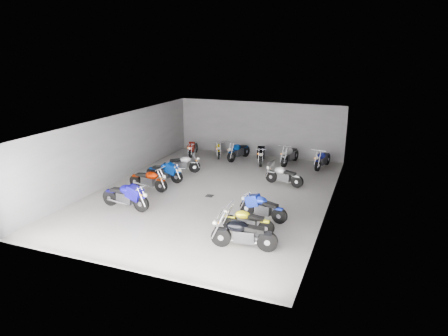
# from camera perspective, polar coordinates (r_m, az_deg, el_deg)

# --- Properties ---
(ground) EXTENTS (14.00, 14.00, 0.00)m
(ground) POSITION_cam_1_polar(r_m,az_deg,el_deg) (17.97, -1.43, -3.47)
(ground) COLOR gray
(ground) RESTS_ON ground
(wall_back) EXTENTS (10.00, 0.10, 3.20)m
(wall_back) POSITION_cam_1_polar(r_m,az_deg,el_deg) (23.92, 5.01, 5.58)
(wall_back) COLOR slate
(wall_back) RESTS_ON ground
(wall_left) EXTENTS (0.10, 14.00, 3.20)m
(wall_left) POSITION_cam_1_polar(r_m,az_deg,el_deg) (19.89, -14.91, 2.78)
(wall_left) COLOR slate
(wall_left) RESTS_ON ground
(wall_right) EXTENTS (0.10, 14.00, 3.20)m
(wall_right) POSITION_cam_1_polar(r_m,az_deg,el_deg) (16.29, 14.99, -0.27)
(wall_right) COLOR slate
(wall_right) RESTS_ON ground
(ceiling) EXTENTS (10.00, 14.00, 0.04)m
(ceiling) POSITION_cam_1_polar(r_m,az_deg,el_deg) (17.12, -1.51, 6.69)
(ceiling) COLOR black
(ceiling) RESTS_ON wall_back
(drain_grate) EXTENTS (0.32, 0.32, 0.01)m
(drain_grate) POSITION_cam_1_polar(r_m,az_deg,el_deg) (17.53, -2.06, -3.98)
(drain_grate) COLOR black
(drain_grate) RESTS_ON ground
(motorcycle_left_b) EXTENTS (2.23, 0.48, 0.98)m
(motorcycle_left_b) POSITION_cam_1_polar(r_m,az_deg,el_deg) (16.47, -13.85, -3.92)
(motorcycle_left_b) COLOR black
(motorcycle_left_b) RESTS_ON ground
(motorcycle_left_d) EXTENTS (2.04, 0.45, 0.90)m
(motorcycle_left_d) POSITION_cam_1_polar(r_m,az_deg,el_deg) (18.41, -10.74, -1.66)
(motorcycle_left_d) COLOR black
(motorcycle_left_d) RESTS_ON ground
(motorcycle_left_e) EXTENTS (2.01, 0.42, 0.88)m
(motorcycle_left_e) POSITION_cam_1_polar(r_m,az_deg,el_deg) (19.47, -8.48, -0.54)
(motorcycle_left_e) COLOR black
(motorcycle_left_e) RESTS_ON ground
(motorcycle_left_f) EXTENTS (1.88, 0.86, 0.87)m
(motorcycle_left_f) POSITION_cam_1_polar(r_m,az_deg,el_deg) (20.74, -6.04, 0.61)
(motorcycle_left_f) COLOR black
(motorcycle_left_f) RESTS_ON ground
(motorcycle_right_a) EXTENTS (2.17, 0.52, 0.96)m
(motorcycle_right_a) POSITION_cam_1_polar(r_m,az_deg,el_deg) (12.93, 2.75, -9.37)
(motorcycle_right_a) COLOR black
(motorcycle_right_a) RESTS_ON ground
(motorcycle_right_b) EXTENTS (1.87, 0.37, 0.82)m
(motorcycle_right_b) POSITION_cam_1_polar(r_m,az_deg,el_deg) (14.01, 3.35, -7.57)
(motorcycle_right_b) COLOR black
(motorcycle_right_b) RESTS_ON ground
(motorcycle_right_c) EXTENTS (1.96, 0.57, 0.87)m
(motorcycle_right_c) POSITION_cam_1_polar(r_m,az_deg,el_deg) (15.13, 5.50, -5.61)
(motorcycle_right_c) COLOR black
(motorcycle_right_c) RESTS_ON ground
(motorcycle_right_f) EXTENTS (1.90, 0.56, 0.84)m
(motorcycle_right_f) POSITION_cam_1_polar(r_m,az_deg,el_deg) (18.97, 8.50, -1.07)
(motorcycle_right_f) COLOR black
(motorcycle_right_f) RESTS_ON ground
(motorcycle_back_a) EXTENTS (0.53, 1.85, 0.82)m
(motorcycle_back_a) POSITION_cam_1_polar(r_m,az_deg,el_deg) (24.06, -4.45, 2.85)
(motorcycle_back_a) COLOR black
(motorcycle_back_a) RESTS_ON ground
(motorcycle_back_b) EXTENTS (0.88, 1.74, 0.82)m
(motorcycle_back_b) POSITION_cam_1_polar(r_m,az_deg,el_deg) (23.73, -0.83, 2.70)
(motorcycle_back_b) COLOR black
(motorcycle_back_b) RESTS_ON ground
(motorcycle_back_c) EXTENTS (0.69, 2.11, 0.94)m
(motorcycle_back_c) POSITION_cam_1_polar(r_m,az_deg,el_deg) (23.07, 2.08, 2.45)
(motorcycle_back_c) COLOR black
(motorcycle_back_c) RESTS_ON ground
(motorcycle_back_d) EXTENTS (0.70, 2.17, 0.97)m
(motorcycle_back_d) POSITION_cam_1_polar(r_m,az_deg,el_deg) (22.42, 5.33, 2.00)
(motorcycle_back_d) COLOR black
(motorcycle_back_d) RESTS_ON ground
(motorcycle_back_e) EXTENTS (0.59, 2.17, 0.96)m
(motorcycle_back_e) POSITION_cam_1_polar(r_m,az_deg,el_deg) (22.46, 9.38, 1.86)
(motorcycle_back_e) COLOR black
(motorcycle_back_e) RESTS_ON ground
(motorcycle_back_f) EXTENTS (0.60, 2.06, 0.91)m
(motorcycle_back_f) POSITION_cam_1_polar(r_m,az_deg,el_deg) (22.05, 13.90, 1.24)
(motorcycle_back_f) COLOR black
(motorcycle_back_f) RESTS_ON ground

